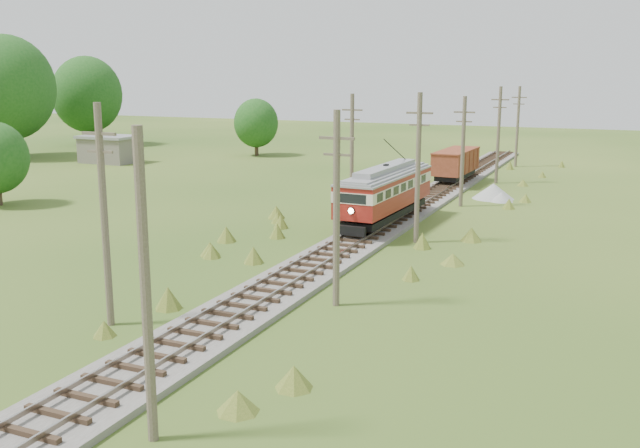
% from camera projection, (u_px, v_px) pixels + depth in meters
% --- Properties ---
extents(railbed_main, '(3.60, 96.00, 0.57)m').
position_uv_depth(railbed_main, '(382.00, 225.00, 47.20)').
color(railbed_main, '#605B54').
rests_on(railbed_main, ground).
extents(streetcar, '(3.11, 11.81, 5.36)m').
position_uv_depth(streetcar, '(385.00, 189.00, 47.25)').
color(streetcar, black).
rests_on(streetcar, ground).
extents(gondola, '(2.83, 7.95, 2.61)m').
position_uv_depth(gondola, '(456.00, 163.00, 65.66)').
color(gondola, black).
rests_on(gondola, ground).
extents(gravel_pile, '(3.49, 3.70, 1.27)m').
position_uv_depth(gravel_pile, '(495.00, 192.00, 57.99)').
color(gravel_pile, gray).
rests_on(gravel_pile, ground).
extents(utility_pole_r_1, '(0.30, 0.30, 8.80)m').
position_uv_depth(utility_pole_r_1, '(146.00, 290.00, 19.12)').
color(utility_pole_r_1, brown).
rests_on(utility_pole_r_1, ground).
extents(utility_pole_r_2, '(1.60, 0.30, 8.60)m').
position_uv_depth(utility_pole_r_2, '(336.00, 207.00, 30.69)').
color(utility_pole_r_2, brown).
rests_on(utility_pole_r_2, ground).
extents(utility_pole_r_3, '(1.60, 0.30, 9.00)m').
position_uv_depth(utility_pole_r_3, '(418.00, 167.00, 42.33)').
color(utility_pole_r_3, brown).
rests_on(utility_pole_r_3, ground).
extents(utility_pole_r_4, '(1.60, 0.30, 8.40)m').
position_uv_depth(utility_pole_r_4, '(463.00, 150.00, 54.12)').
color(utility_pole_r_4, brown).
rests_on(utility_pole_r_4, ground).
extents(utility_pole_r_5, '(1.60, 0.30, 8.90)m').
position_uv_depth(utility_pole_r_5, '(498.00, 134.00, 65.56)').
color(utility_pole_r_5, brown).
rests_on(utility_pole_r_5, ground).
extents(utility_pole_r_6, '(1.60, 0.30, 8.70)m').
position_uv_depth(utility_pole_r_6, '(518.00, 126.00, 77.30)').
color(utility_pole_r_6, brown).
rests_on(utility_pole_r_6, ground).
extents(utility_pole_l_a, '(1.60, 0.30, 9.00)m').
position_uv_depth(utility_pole_l_a, '(104.00, 214.00, 28.21)').
color(utility_pole_l_a, brown).
rests_on(utility_pole_l_a, ground).
extents(utility_pole_l_b, '(1.60, 0.30, 8.60)m').
position_uv_depth(utility_pole_l_b, '(352.00, 150.00, 53.46)').
color(utility_pole_l_b, brown).
rests_on(utility_pole_l_b, ground).
extents(tree_left_4, '(11.34, 11.34, 14.61)m').
position_uv_depth(tree_left_4, '(6.00, 88.00, 84.61)').
color(tree_left_4, '#38281C').
rests_on(tree_left_4, ground).
extents(tree_left_5, '(9.66, 9.66, 12.44)m').
position_uv_depth(tree_left_5, '(87.00, 94.00, 99.99)').
color(tree_left_5, '#38281C').
rests_on(tree_left_5, ground).
extents(tree_mid_a, '(5.46, 5.46, 7.03)m').
position_uv_depth(tree_mid_a, '(256.00, 123.00, 87.85)').
color(tree_mid_a, '#38281C').
rests_on(tree_mid_a, ground).
extents(shed, '(6.40, 4.40, 3.10)m').
position_uv_depth(shed, '(109.00, 149.00, 81.42)').
color(shed, slate).
rests_on(shed, ground).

